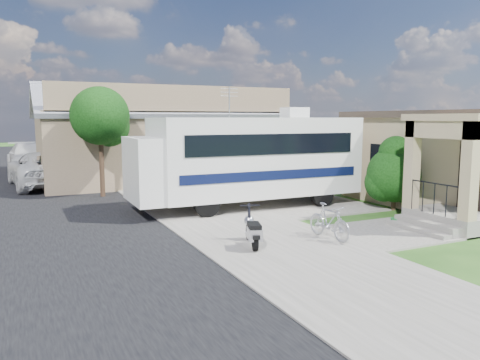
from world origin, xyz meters
name	(u,v)px	position (x,y,z in m)	size (l,w,h in m)	color
ground	(294,235)	(0.00, 0.00, 0.00)	(120.00, 120.00, 0.00)	#153A0F
street_slab	(5,199)	(-7.50, 10.00, 0.01)	(9.00, 80.00, 0.02)	black
sidewalk_slab	(161,189)	(-1.00, 10.00, 0.03)	(4.00, 80.00, 0.06)	#636059
driveway_slab	(265,204)	(1.50, 4.50, 0.03)	(7.00, 6.00, 0.05)	#636059
walk_slab	(400,231)	(3.00, -1.00, 0.03)	(4.00, 3.00, 0.05)	#636059
house	(472,157)	(8.88, 1.43, 1.78)	(9.47, 7.80, 3.54)	tan
warehouse	(158,142)	(0.00, 13.97, 1.99)	(12.50, 8.40, 5.04)	#79644C
street_tree_a	(102,119)	(-3.70, 9.05, 3.25)	(2.44, 2.40, 4.58)	#322116
street_tree_b	(75,116)	(-3.70, 19.05, 3.39)	(2.44, 2.40, 4.73)	#322116
street_tree_c	(62,120)	(-3.70, 28.05, 3.10)	(2.44, 2.40, 4.42)	#322116
motorhome	(248,157)	(0.69, 4.30, 1.86)	(8.44, 2.79, 4.32)	silver
shrub	(395,172)	(5.24, 1.66, 1.36)	(2.17, 2.07, 2.66)	#322116
scooter	(253,231)	(-1.67, -0.72, 0.45)	(0.75, 1.47, 0.99)	black
bicycle	(329,224)	(0.51, -0.94, 0.48)	(0.45, 1.58, 0.95)	#A5A6AD
pickup_truck	(44,169)	(-5.87, 13.31, 0.85)	(2.81, 6.10, 1.70)	silver
van	(31,157)	(-6.24, 20.52, 0.89)	(2.50, 6.14, 1.78)	silver
garden_hose	(396,222)	(3.61, -0.20, 0.08)	(0.36, 0.36, 0.16)	#166E2A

